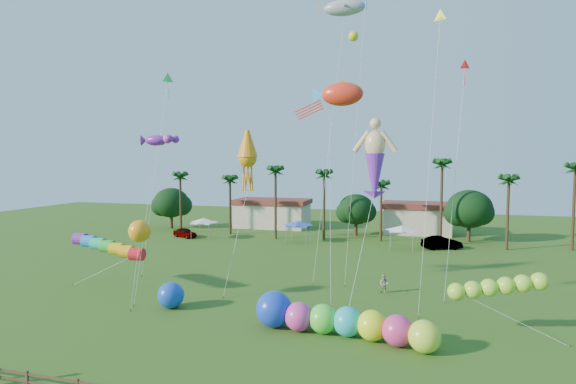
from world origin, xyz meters
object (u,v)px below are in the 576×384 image
(spectator_b, at_px, (384,284))
(blue_ball, at_px, (171,295))
(car_b, at_px, (442,243))
(caterpillar_inflatable, at_px, (336,320))
(car_a, at_px, (185,233))

(spectator_b, bearing_deg, blue_ball, -136.23)
(blue_ball, bearing_deg, car_b, 54.43)
(spectator_b, relative_size, blue_ball, 0.79)
(blue_ball, bearing_deg, caterpillar_inflatable, -8.94)
(caterpillar_inflatable, bearing_deg, spectator_b, 85.11)
(caterpillar_inflatable, distance_m, blue_ball, 13.40)
(car_b, bearing_deg, blue_ball, 122.42)
(car_a, height_order, spectator_b, spectator_b)
(car_b, distance_m, caterpillar_inflatable, 33.38)
(car_a, height_order, caterpillar_inflatable, caterpillar_inflatable)
(car_a, xyz_separation_m, spectator_b, (30.42, -20.90, 0.11))
(car_b, distance_m, blue_ball, 37.16)
(car_a, relative_size, car_b, 0.82)
(car_b, bearing_deg, spectator_b, 142.68)
(blue_ball, bearing_deg, car_a, 116.70)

